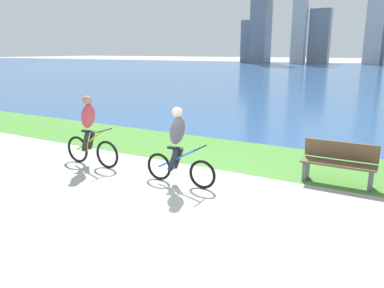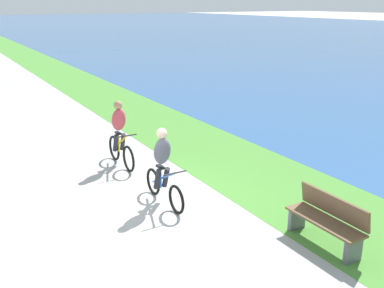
% 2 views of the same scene
% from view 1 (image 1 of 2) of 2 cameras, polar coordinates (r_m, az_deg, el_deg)
% --- Properties ---
extents(ground_plane, '(300.00, 300.00, 0.00)m').
position_cam_1_polar(ground_plane, '(7.74, -3.86, -6.87)').
color(ground_plane, '#9E9E99').
extents(grass_strip_bayside, '(120.00, 2.90, 0.01)m').
position_cam_1_polar(grass_strip_bayside, '(10.37, 5.84, -1.43)').
color(grass_strip_bayside, '#478433').
rests_on(grass_strip_bayside, ground).
extents(bay_water_surface, '(300.00, 81.99, 0.00)m').
position_cam_1_polar(bay_water_surface, '(51.82, 25.78, 9.64)').
color(bay_water_surface, '#2D568C').
rests_on(bay_water_surface, ground).
extents(cyclist_lead, '(1.68, 0.52, 1.65)m').
position_cam_1_polar(cyclist_lead, '(7.79, -2.12, -0.32)').
color(cyclist_lead, black).
rests_on(cyclist_lead, ground).
extents(cyclist_trailing, '(1.66, 0.52, 1.72)m').
position_cam_1_polar(cyclist_trailing, '(9.43, -15.33, 1.83)').
color(cyclist_trailing, black).
rests_on(cyclist_trailing, ground).
extents(bench_near_path, '(1.50, 0.47, 0.90)m').
position_cam_1_polar(bench_near_path, '(8.49, 21.45, -2.74)').
color(bench_near_path, brown).
rests_on(bench_near_path, ground).
extents(city_skyline_far_shore, '(62.37, 9.76, 27.38)m').
position_cam_1_polar(city_skyline_far_shore, '(85.90, 21.62, 18.05)').
color(city_skyline_far_shore, slate).
rests_on(city_skyline_far_shore, ground).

